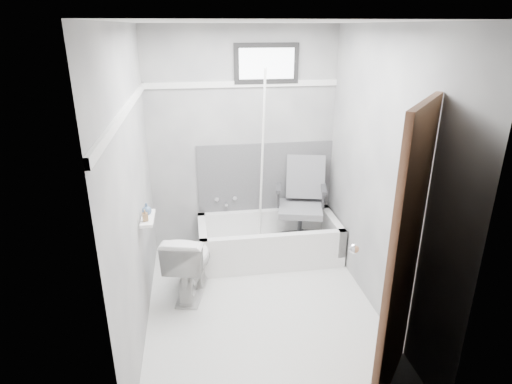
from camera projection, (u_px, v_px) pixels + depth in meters
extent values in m
plane|color=white|center=(262.00, 310.00, 3.83)|extent=(2.60, 2.60, 0.00)
plane|color=silver|center=(264.00, 22.00, 2.96)|extent=(2.60, 2.60, 0.00)
cube|color=slate|center=(243.00, 143.00, 4.59)|extent=(2.00, 0.02, 2.40)
cube|color=slate|center=(305.00, 271.00, 2.19)|extent=(2.00, 0.02, 2.40)
cube|color=slate|center=(133.00, 191.00, 3.25)|extent=(0.02, 2.60, 2.40)
cube|color=slate|center=(382.00, 178.00, 3.53)|extent=(0.02, 2.60, 2.40)
imported|color=silver|center=(190.00, 263.00, 3.96)|extent=(0.52, 0.73, 0.65)
cube|color=#4C4C4F|center=(265.00, 177.00, 4.76)|extent=(1.50, 0.02, 0.78)
cube|color=white|center=(242.00, 84.00, 4.35)|extent=(2.00, 0.02, 0.06)
cube|color=white|center=(126.00, 110.00, 3.03)|extent=(0.02, 2.60, 0.06)
cylinder|color=white|center=(262.00, 162.00, 4.45)|extent=(0.02, 0.34, 1.93)
cube|color=white|center=(148.00, 218.00, 3.51)|extent=(0.10, 0.32, 0.02)
imported|color=olive|center=(145.00, 215.00, 3.41)|extent=(0.05, 0.05, 0.09)
imported|color=#476082|center=(147.00, 209.00, 3.54)|extent=(0.11, 0.11, 0.10)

